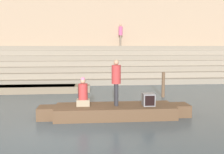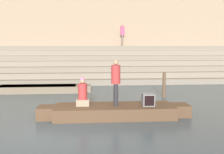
# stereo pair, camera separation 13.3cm
# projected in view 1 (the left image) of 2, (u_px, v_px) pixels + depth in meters

# --- Properties ---
(ground_plane) EXTENTS (120.00, 120.00, 0.00)m
(ground_plane) POSITION_uv_depth(u_px,v_px,m) (56.00, 135.00, 7.66)
(ground_plane) COLOR #3D4C56
(ghat_steps) EXTENTS (36.00, 5.08, 2.60)m
(ghat_steps) POSITION_uv_depth(u_px,v_px,m) (76.00, 68.00, 20.13)
(ghat_steps) COLOR gray
(ghat_steps) RESTS_ON ground
(back_wall) EXTENTS (34.20, 1.28, 9.37)m
(back_wall) POSITION_uv_depth(u_px,v_px,m) (77.00, 21.00, 22.08)
(back_wall) COLOR tan
(back_wall) RESTS_ON ground
(rowboat_main) EXTENTS (5.51, 1.49, 0.44)m
(rowboat_main) POSITION_uv_depth(u_px,v_px,m) (115.00, 111.00, 9.55)
(rowboat_main) COLOR brown
(rowboat_main) RESTS_ON ground
(person_standing) EXTENTS (0.33, 0.33, 1.66)m
(person_standing) POSITION_uv_depth(u_px,v_px,m) (116.00, 79.00, 9.43)
(person_standing) COLOR #28282D
(person_standing) RESTS_ON rowboat_main
(person_rowing) EXTENTS (0.47, 0.37, 1.04)m
(person_rowing) POSITION_uv_depth(u_px,v_px,m) (83.00, 94.00, 9.44)
(person_rowing) COLOR gray
(person_rowing) RESTS_ON rowboat_main
(tv_set) EXTENTS (0.43, 0.44, 0.44)m
(tv_set) POSITION_uv_depth(u_px,v_px,m) (148.00, 100.00, 9.48)
(tv_set) COLOR slate
(tv_set) RESTS_ON rowboat_main
(moored_boat_shore) EXTENTS (5.96, 1.23, 0.38)m
(moored_boat_shore) POSITION_uv_depth(u_px,v_px,m) (36.00, 89.00, 14.66)
(moored_boat_shore) COLOR #756651
(moored_boat_shore) RESTS_ON ground
(mooring_post) EXTENTS (0.16, 0.16, 1.27)m
(mooring_post) POSITION_uv_depth(u_px,v_px,m) (163.00, 85.00, 13.25)
(mooring_post) COLOR brown
(mooring_post) RESTS_ON ground
(person_on_steps) EXTENTS (0.33, 0.33, 1.78)m
(person_on_steps) POSITION_uv_depth(u_px,v_px,m) (121.00, 33.00, 21.58)
(person_on_steps) COLOR #756656
(person_on_steps) RESTS_ON ghat_steps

